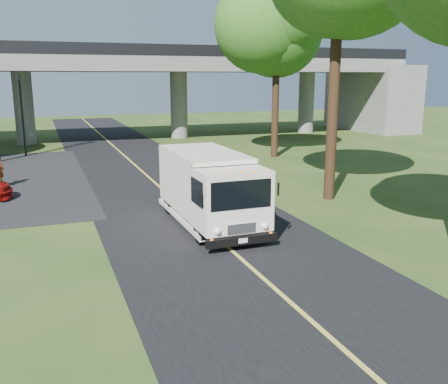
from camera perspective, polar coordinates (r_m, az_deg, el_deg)
ground at (r=11.20m, az=9.15°, el=-13.79°), size 120.00×120.00×0.00m
road at (r=19.96m, az=-5.00°, el=-1.55°), size 7.00×90.00×0.02m
lane_line at (r=19.95m, az=-5.00°, el=-1.50°), size 0.12×90.00×0.01m
overpass at (r=40.96m, az=-13.54°, el=12.05°), size 54.00×10.00×7.30m
traffic_signal at (r=34.71m, az=-22.15°, el=9.10°), size 0.18×0.22×5.20m
tree_right_far at (r=32.02m, az=6.59°, el=18.85°), size 5.77×5.67×10.99m
step_van at (r=17.04m, az=-1.70°, el=0.63°), size 2.25×5.98×2.50m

